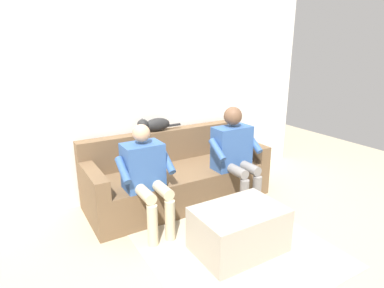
{
  "coord_description": "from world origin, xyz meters",
  "views": [
    {
      "loc": [
        1.65,
        3.01,
        1.79
      ],
      "look_at": [
        0.0,
        0.23,
        0.79
      ],
      "focal_mm": 30.06,
      "sensor_mm": 36.0,
      "label": 1
    }
  ],
  "objects_px": {
    "person_left_seated": "(235,151)",
    "cat_on_backrest": "(154,125)",
    "person_right_seated": "(146,173)",
    "couch": "(177,178)",
    "coffee_table": "(239,229)",
    "remote_white": "(228,216)"
  },
  "relations": [
    {
      "from": "coffee_table",
      "to": "cat_on_backrest",
      "type": "relative_size",
      "value": 1.41
    },
    {
      "from": "cat_on_backrest",
      "to": "coffee_table",
      "type": "bearing_deg",
      "value": 95.79
    },
    {
      "from": "couch",
      "to": "person_left_seated",
      "type": "distance_m",
      "value": 0.76
    },
    {
      "from": "couch",
      "to": "cat_on_backrest",
      "type": "xyz_separation_m",
      "value": [
        0.15,
        -0.28,
        0.61
      ]
    },
    {
      "from": "person_right_seated",
      "to": "cat_on_backrest",
      "type": "relative_size",
      "value": 1.9
    },
    {
      "from": "coffee_table",
      "to": "cat_on_backrest",
      "type": "height_order",
      "value": "cat_on_backrest"
    },
    {
      "from": "couch",
      "to": "remote_white",
      "type": "distance_m",
      "value": 1.26
    },
    {
      "from": "couch",
      "to": "person_left_seated",
      "type": "relative_size",
      "value": 1.88
    },
    {
      "from": "coffee_table",
      "to": "person_right_seated",
      "type": "bearing_deg",
      "value": -55.2
    },
    {
      "from": "coffee_table",
      "to": "person_left_seated",
      "type": "xyz_separation_m",
      "value": [
        -0.55,
        -0.78,
        0.43
      ]
    },
    {
      "from": "couch",
      "to": "person_right_seated",
      "type": "distance_m",
      "value": 0.74
    },
    {
      "from": "coffee_table",
      "to": "person_left_seated",
      "type": "height_order",
      "value": "person_left_seated"
    },
    {
      "from": "person_left_seated",
      "to": "remote_white",
      "type": "xyz_separation_m",
      "value": [
        0.72,
        0.85,
        -0.21
      ]
    },
    {
      "from": "couch",
      "to": "person_right_seated",
      "type": "bearing_deg",
      "value": 35.68
    },
    {
      "from": "person_left_seated",
      "to": "cat_on_backrest",
      "type": "height_order",
      "value": "person_left_seated"
    },
    {
      "from": "person_right_seated",
      "to": "cat_on_backrest",
      "type": "bearing_deg",
      "value": -120.53
    },
    {
      "from": "cat_on_backrest",
      "to": "remote_white",
      "type": "distance_m",
      "value": 1.59
    },
    {
      "from": "cat_on_backrest",
      "to": "remote_white",
      "type": "relative_size",
      "value": 3.8
    },
    {
      "from": "person_left_seated",
      "to": "cat_on_backrest",
      "type": "distance_m",
      "value": 1.0
    },
    {
      "from": "coffee_table",
      "to": "person_left_seated",
      "type": "bearing_deg",
      "value": -124.91
    },
    {
      "from": "person_left_seated",
      "to": "person_right_seated",
      "type": "distance_m",
      "value": 1.09
    },
    {
      "from": "person_left_seated",
      "to": "remote_white",
      "type": "relative_size",
      "value": 7.67
    }
  ]
}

